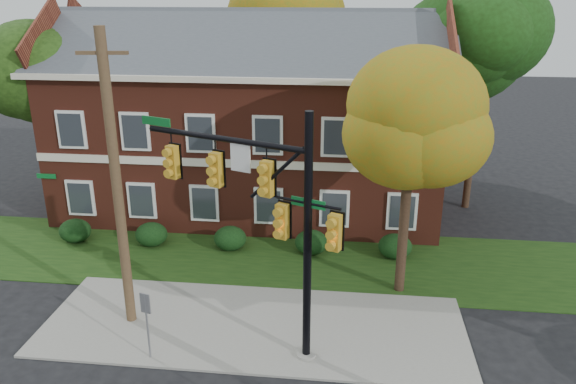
# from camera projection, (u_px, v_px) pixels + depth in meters

# --- Properties ---
(ground) EXTENTS (120.00, 120.00, 0.00)m
(ground) POSITION_uv_depth(u_px,v_px,m) (248.00, 345.00, 17.81)
(ground) COLOR black
(ground) RESTS_ON ground
(sidewalk) EXTENTS (14.00, 5.00, 0.08)m
(sidewalk) POSITION_uv_depth(u_px,v_px,m) (253.00, 326.00, 18.73)
(sidewalk) COLOR gray
(sidewalk) RESTS_ON ground
(grass_strip) EXTENTS (30.00, 6.00, 0.04)m
(grass_strip) POSITION_uv_depth(u_px,v_px,m) (274.00, 259.00, 23.40)
(grass_strip) COLOR #193811
(grass_strip) RESTS_ON ground
(apartment_building) EXTENTS (18.80, 8.80, 9.74)m
(apartment_building) POSITION_uv_depth(u_px,v_px,m) (249.00, 111.00, 27.46)
(apartment_building) COLOR maroon
(apartment_building) RESTS_ON ground
(hedge_far_left) EXTENTS (1.40, 1.26, 1.05)m
(hedge_far_left) POSITION_uv_depth(u_px,v_px,m) (75.00, 231.00, 24.84)
(hedge_far_left) COLOR black
(hedge_far_left) RESTS_ON ground
(hedge_left) EXTENTS (1.40, 1.26, 1.05)m
(hedge_left) POSITION_uv_depth(u_px,v_px,m) (151.00, 234.00, 24.47)
(hedge_left) COLOR black
(hedge_left) RESTS_ON ground
(hedge_center) EXTENTS (1.40, 1.26, 1.05)m
(hedge_center) POSITION_uv_depth(u_px,v_px,m) (230.00, 238.00, 24.09)
(hedge_center) COLOR black
(hedge_center) RESTS_ON ground
(hedge_right) EXTENTS (1.40, 1.26, 1.05)m
(hedge_right) POSITION_uv_depth(u_px,v_px,m) (311.00, 242.00, 23.72)
(hedge_right) COLOR black
(hedge_right) RESTS_ON ground
(hedge_far_right) EXTENTS (1.40, 1.26, 1.05)m
(hedge_far_right) POSITION_uv_depth(u_px,v_px,m) (395.00, 246.00, 23.34)
(hedge_far_right) COLOR black
(hedge_far_right) RESTS_ON ground
(tree_near_right) EXTENTS (4.50, 4.25, 8.58)m
(tree_near_right) POSITION_uv_depth(u_px,v_px,m) (420.00, 116.00, 18.56)
(tree_near_right) COLOR black
(tree_near_right) RESTS_ON ground
(tree_left_rear) EXTENTS (5.40, 5.10, 8.88)m
(tree_left_rear) POSITION_uv_depth(u_px,v_px,m) (45.00, 76.00, 26.88)
(tree_left_rear) COLOR black
(tree_left_rear) RESTS_ON ground
(tree_right_rear) EXTENTS (6.30, 5.95, 10.62)m
(tree_right_rear) POSITION_uv_depth(u_px,v_px,m) (492.00, 46.00, 25.97)
(tree_right_rear) COLOR black
(tree_right_rear) RESTS_ON ground
(tree_far_rear) EXTENTS (6.84, 6.46, 11.52)m
(tree_far_rear) POSITION_uv_depth(u_px,v_px,m) (294.00, 20.00, 33.30)
(tree_far_rear) COLOR black
(tree_far_rear) RESTS_ON ground
(traffic_signal) EXTENTS (6.42, 2.75, 7.65)m
(traffic_signal) POSITION_uv_depth(u_px,v_px,m) (265.00, 206.00, 16.17)
(traffic_signal) COLOR gray
(traffic_signal) RESTS_ON ground
(utility_pole) EXTENTS (1.51, 0.36, 9.67)m
(utility_pole) POSITION_uv_depth(u_px,v_px,m) (117.00, 185.00, 17.38)
(utility_pole) COLOR #503725
(utility_pole) RESTS_ON ground
(sign_post) EXTENTS (0.33, 0.13, 2.28)m
(sign_post) POSITION_uv_depth(u_px,v_px,m) (146.00, 315.00, 16.59)
(sign_post) COLOR slate
(sign_post) RESTS_ON ground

